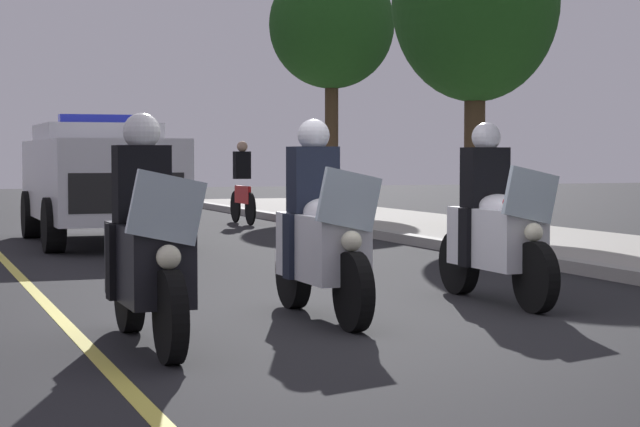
{
  "coord_description": "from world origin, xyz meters",
  "views": [
    {
      "loc": [
        8.92,
        -3.39,
        1.41
      ],
      "look_at": [
        -0.36,
        0.0,
        0.9
      ],
      "focal_mm": 64.19,
      "sensor_mm": 36.0,
      "label": 1
    }
  ],
  "objects_px": {
    "tree_behind_suv": "(332,26)",
    "police_motorcycle_lead_left": "(147,252)",
    "police_motorcycle_trailing": "(494,230)",
    "police_suv": "(99,176)",
    "cyclist_background": "(242,183)",
    "police_motorcycle_lead_right": "(321,238)",
    "tree_far_back": "(476,3)"
  },
  "relations": [
    {
      "from": "police_motorcycle_trailing",
      "to": "tree_behind_suv",
      "type": "distance_m",
      "value": 18.25
    },
    {
      "from": "police_motorcycle_lead_left",
      "to": "police_suv",
      "type": "height_order",
      "value": "police_suv"
    },
    {
      "from": "tree_far_back",
      "to": "tree_behind_suv",
      "type": "xyz_separation_m",
      "value": [
        -8.27,
        0.35,
        0.47
      ]
    },
    {
      "from": "police_motorcycle_lead_left",
      "to": "police_suv",
      "type": "relative_size",
      "value": 0.44
    },
    {
      "from": "police_motorcycle_trailing",
      "to": "tree_far_back",
      "type": "xyz_separation_m",
      "value": [
        -8.89,
        4.46,
        3.45
      ]
    },
    {
      "from": "police_motorcycle_lead_left",
      "to": "tree_far_back",
      "type": "bearing_deg",
      "value": 141.75
    },
    {
      "from": "police_motorcycle_lead_right",
      "to": "police_motorcycle_trailing",
      "type": "relative_size",
      "value": 1.0
    },
    {
      "from": "police_motorcycle_lead_left",
      "to": "police_motorcycle_trailing",
      "type": "distance_m",
      "value": 3.84
    },
    {
      "from": "police_suv",
      "to": "tree_far_back",
      "type": "relative_size",
      "value": 0.83
    },
    {
      "from": "police_motorcycle_trailing",
      "to": "cyclist_background",
      "type": "height_order",
      "value": "police_motorcycle_trailing"
    },
    {
      "from": "police_suv",
      "to": "tree_far_back",
      "type": "distance_m",
      "value": 7.48
    },
    {
      "from": "police_motorcycle_trailing",
      "to": "tree_behind_suv",
      "type": "xyz_separation_m",
      "value": [
        -17.17,
        4.81,
        3.91
      ]
    },
    {
      "from": "police_motorcycle_lead_right",
      "to": "cyclist_background",
      "type": "height_order",
      "value": "police_motorcycle_lead_right"
    },
    {
      "from": "police_motorcycle_lead_right",
      "to": "police_suv",
      "type": "relative_size",
      "value": 0.44
    },
    {
      "from": "police_motorcycle_trailing",
      "to": "tree_behind_suv",
      "type": "bearing_deg",
      "value": 164.35
    },
    {
      "from": "police_motorcycle_lead_right",
      "to": "police_motorcycle_trailing",
      "type": "height_order",
      "value": "same"
    },
    {
      "from": "police_suv",
      "to": "police_motorcycle_trailing",
      "type": "bearing_deg",
      "value": 15.16
    },
    {
      "from": "police_motorcycle_lead_left",
      "to": "police_motorcycle_lead_right",
      "type": "height_order",
      "value": "same"
    },
    {
      "from": "cyclist_background",
      "to": "tree_far_back",
      "type": "xyz_separation_m",
      "value": [
        3.94,
        3.23,
        3.3
      ]
    },
    {
      "from": "police_motorcycle_lead_right",
      "to": "tree_behind_suv",
      "type": "distance_m",
      "value": 19.24
    },
    {
      "from": "police_motorcycle_lead_left",
      "to": "police_motorcycle_trailing",
      "type": "height_order",
      "value": "same"
    },
    {
      "from": "police_motorcycle_lead_left",
      "to": "police_motorcycle_lead_right",
      "type": "relative_size",
      "value": 1.0
    },
    {
      "from": "police_motorcycle_lead_left",
      "to": "police_suv",
      "type": "xyz_separation_m",
      "value": [
        -9.99,
        1.25,
        0.37
      ]
    },
    {
      "from": "police_motorcycle_trailing",
      "to": "tree_behind_suv",
      "type": "relative_size",
      "value": 0.35
    },
    {
      "from": "police_suv",
      "to": "cyclist_background",
      "type": "xyz_separation_m",
      "value": [
        -4.17,
        3.58,
        -0.22
      ]
    },
    {
      "from": "tree_behind_suv",
      "to": "police_motorcycle_lead_left",
      "type": "bearing_deg",
      "value": -24.44
    },
    {
      "from": "police_motorcycle_trailing",
      "to": "police_suv",
      "type": "relative_size",
      "value": 0.44
    },
    {
      "from": "police_suv",
      "to": "cyclist_background",
      "type": "distance_m",
      "value": 5.5
    },
    {
      "from": "tree_behind_suv",
      "to": "tree_far_back",
      "type": "bearing_deg",
      "value": -2.41
    },
    {
      "from": "police_motorcycle_trailing",
      "to": "police_suv",
      "type": "height_order",
      "value": "police_suv"
    },
    {
      "from": "tree_far_back",
      "to": "police_suv",
      "type": "bearing_deg",
      "value": -88.09
    },
    {
      "from": "police_motorcycle_lead_left",
      "to": "police_motorcycle_lead_right",
      "type": "xyz_separation_m",
      "value": [
        -0.89,
        1.68,
        0.0
      ]
    }
  ]
}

